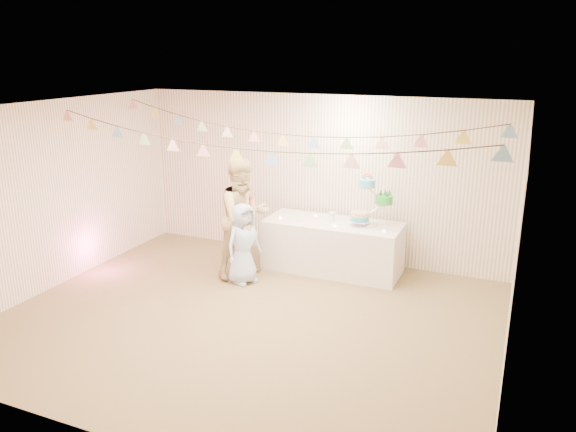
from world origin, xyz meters
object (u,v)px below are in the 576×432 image
at_px(table, 333,246).
at_px(cake_stand, 371,203).
at_px(person_adult_a, 242,220).
at_px(person_child, 243,244).
at_px(person_adult_b, 244,218).

bearing_deg(table, cake_stand, 5.19).
distance_m(table, person_adult_a, 1.43).
distance_m(cake_stand, person_child, 1.94).
distance_m(cake_stand, person_adult_a, 1.90).
relative_size(person_adult_b, person_child, 1.50).
height_order(person_adult_a, person_adult_b, person_adult_b).
bearing_deg(table, person_child, -137.16).
bearing_deg(person_child, cake_stand, -34.27).
bearing_deg(person_child, person_adult_a, 52.28).
bearing_deg(cake_stand, table, -174.81).
height_order(person_adult_b, person_child, person_adult_b).
xyz_separation_m(cake_stand, person_child, (-1.57, -1.00, -0.52)).
xyz_separation_m(person_adult_a, person_child, (0.17, -0.30, -0.24)).
relative_size(table, person_adult_b, 1.15).
height_order(cake_stand, person_adult_b, person_adult_b).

